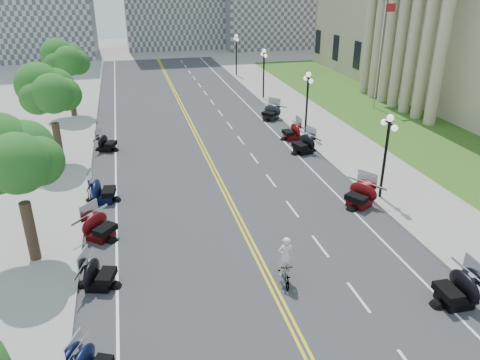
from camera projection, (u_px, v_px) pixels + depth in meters
ground at (257, 255)px, 21.98m from camera, size 160.00×160.00×0.00m
road at (216, 173)px, 30.84m from camera, size 16.00×90.00×0.01m
centerline_yellow_a at (214, 173)px, 30.81m from camera, size 0.12×90.00×0.00m
centerline_yellow_b at (217, 173)px, 30.86m from camera, size 0.12×90.00×0.00m
edge_line_north at (307, 164)px, 32.24m from camera, size 0.12×90.00×0.00m
edge_line_south at (116, 183)px, 29.43m from camera, size 0.12×90.00×0.00m
lane_dash_5 at (358, 297)px, 19.14m from camera, size 0.12×2.00×0.00m
lane_dash_6 at (320, 246)px, 22.68m from camera, size 0.12×2.00×0.00m
lane_dash_7 at (292, 209)px, 26.22m from camera, size 0.12×2.00×0.00m
lane_dash_8 at (271, 180)px, 29.76m from camera, size 0.12×2.00×0.00m
lane_dash_9 at (254, 158)px, 33.31m from camera, size 0.12×2.00×0.00m
lane_dash_10 at (241, 140)px, 36.85m from camera, size 0.12×2.00×0.00m
lane_dash_11 at (230, 125)px, 40.39m from camera, size 0.12×2.00×0.00m
lane_dash_12 at (220, 113)px, 43.93m from camera, size 0.12×2.00×0.00m
lane_dash_13 at (212, 102)px, 47.48m from camera, size 0.12×2.00×0.00m
lane_dash_14 at (205, 93)px, 51.02m from camera, size 0.12×2.00×0.00m
lane_dash_15 at (199, 85)px, 54.56m from camera, size 0.12×2.00×0.00m
lane_dash_16 at (194, 78)px, 58.10m from camera, size 0.12×2.00×0.00m
lane_dash_17 at (190, 72)px, 61.65m from camera, size 0.12×2.00×0.00m
lane_dash_18 at (185, 66)px, 65.19m from camera, size 0.12×2.00×0.00m
lane_dash_19 at (182, 61)px, 68.73m from camera, size 0.12×2.00×0.00m
sidewalk_north at (361, 158)px, 33.11m from camera, size 5.00×90.00×0.15m
sidewalk_south at (47, 189)px, 28.51m from camera, size 5.00×90.00×0.15m
lawn at (390, 120)px, 41.74m from camera, size 9.00×60.00×0.10m
street_lamp_2 at (385, 157)px, 26.34m from camera, size 0.50×1.20×4.90m
street_lamp_3 at (307, 104)px, 36.97m from camera, size 0.50×1.20×4.90m
street_lamp_4 at (264, 74)px, 47.60m from camera, size 0.50×1.20×4.90m
street_lamp_5 at (236, 55)px, 58.23m from camera, size 0.50×1.20×4.90m
flagpole at (380, 56)px, 43.36m from camera, size 1.10×0.20×10.00m
tree_2 at (16, 165)px, 19.62m from camera, size 4.80×4.80×9.20m
tree_3 at (51, 97)px, 30.24m from camera, size 4.80×4.80×9.20m
tree_4 at (67, 64)px, 40.87m from camera, size 4.80×4.80×9.20m
motorcycle_n_4 at (457, 288)px, 18.47m from camera, size 2.26×2.26×1.56m
motorcycle_n_6 at (360, 194)px, 26.25m from camera, size 3.01×3.01×1.53m
motorcycle_n_8 at (304, 143)px, 34.01m from camera, size 2.66×2.66×1.53m
motorcycle_n_9 at (292, 131)px, 36.81m from camera, size 2.14×2.14×1.41m
motorcycle_n_10 at (271, 112)px, 41.66m from camera, size 3.00×3.00×1.49m
motorcycle_s_5 at (99, 273)px, 19.51m from camera, size 2.49×2.49×1.39m
motorcycle_s_6 at (100, 225)px, 23.07m from camera, size 2.97×2.97×1.47m
motorcycle_s_7 at (102, 190)px, 26.77m from camera, size 2.44×2.44×1.53m
motorcycle_s_9 at (107, 142)px, 34.47m from camera, size 2.49×2.49×1.34m
bicycle at (285, 271)px, 19.88m from camera, size 0.71×1.82×1.06m
cyclist_rider at (286, 242)px, 19.28m from camera, size 0.68×0.45×1.87m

